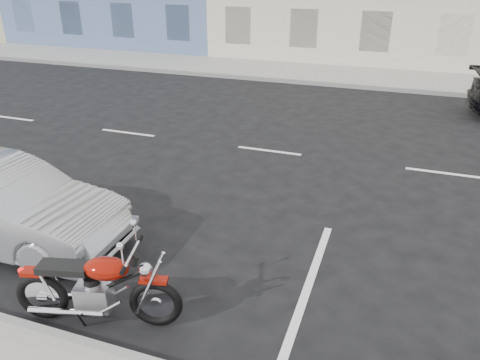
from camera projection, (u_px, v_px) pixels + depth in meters
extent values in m
plane|color=black|center=(352.00, 161.00, 10.90)|extent=(120.00, 120.00, 0.00)
cube|color=gray|center=(258.00, 69.00, 19.80)|extent=(80.00, 3.40, 0.15)
cube|color=gray|center=(246.00, 78.00, 18.35)|extent=(80.00, 0.12, 0.16)
torus|color=black|center=(216.00, 308.00, 5.82)|extent=(0.69, 0.28, 0.69)
torus|color=black|center=(101.00, 301.00, 5.94)|extent=(0.69, 0.28, 0.69)
cube|color=maroon|center=(216.00, 285.00, 5.67)|extent=(0.37, 0.21, 0.05)
cube|color=maroon|center=(94.00, 276.00, 5.78)|extent=(0.34, 0.23, 0.06)
cube|color=gray|center=(154.00, 300.00, 5.86)|extent=(0.49, 0.40, 0.35)
ellipsoid|color=maroon|center=(168.00, 273.00, 5.66)|extent=(0.64, 0.48, 0.28)
cube|color=black|center=(124.00, 272.00, 5.71)|extent=(0.68, 0.41, 0.09)
cylinder|color=silver|center=(195.00, 258.00, 5.53)|extent=(0.21, 0.70, 0.04)
sphere|color=silver|center=(208.00, 274.00, 5.61)|extent=(0.17, 0.17, 0.17)
cylinder|color=silver|center=(126.00, 317.00, 5.83)|extent=(0.96, 0.32, 0.08)
cylinder|color=silver|center=(132.00, 301.00, 6.08)|extent=(0.96, 0.32, 0.08)
cylinder|color=silver|center=(212.00, 288.00, 5.69)|extent=(0.39, 0.14, 0.81)
cylinder|color=black|center=(171.00, 290.00, 5.77)|extent=(0.81, 0.25, 0.51)
imported|color=#A5A7AC|center=(1.00, 206.00, 7.49)|extent=(4.17, 1.50, 1.37)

